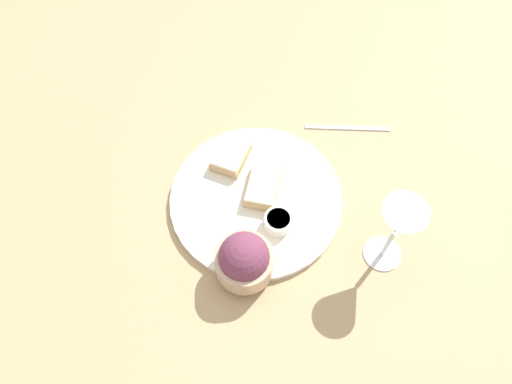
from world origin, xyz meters
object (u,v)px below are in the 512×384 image
Objects in this scene: cheese_toast_far at (231,156)px; sauce_ramekin at (278,221)px; cheese_toast_near at (263,186)px; fork at (348,128)px; salad_bowl at (244,259)px; wine_glass at (399,225)px.

sauce_ramekin is at bearing 18.64° from cheese_toast_far.
cheese_toast_near is 1.10× the size of cheese_toast_far.
fork is at bearing 117.62° from cheese_toast_near.
salad_bowl is 0.16m from cheese_toast_near.
salad_bowl reaches higher than cheese_toast_far.
sauce_ramekin is 0.08m from cheese_toast_near.
cheese_toast_near is at bearing 29.28° from cheese_toast_far.
fork is at bearing 96.29° from cheese_toast_far.
fork is at bearing 132.44° from salad_bowl.
fork is (-0.27, 0.03, -0.11)m from wine_glass.
fork is (-0.03, 0.25, -0.02)m from cheese_toast_far.
salad_bowl reaches higher than sauce_ramekin.
salad_bowl is 0.59× the size of fork.
cheese_toast_near is 0.09m from cheese_toast_far.
cheese_toast_far is at bearing -150.72° from cheese_toast_near.
salad_bowl is 0.22m from cheese_toast_far.
cheese_toast_far reaches higher than fork.
cheese_toast_far is (-0.08, -0.04, -0.00)m from cheese_toast_near.
fork is at bearing 173.98° from wine_glass.
wine_glass is at bearing -6.02° from fork.
cheese_toast_far is at bearing 173.89° from salad_bowl.
wine_glass reaches higher than fork.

